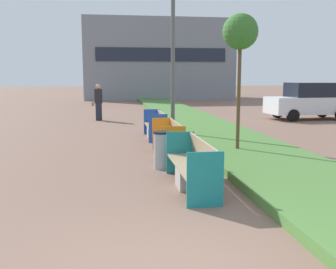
# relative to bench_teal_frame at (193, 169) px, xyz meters

# --- Properties ---
(planter_grass_strip) EXTENTS (2.80, 120.00, 0.18)m
(planter_grass_strip) POSITION_rel_bench_teal_frame_xyz_m (2.26, 8.49, -0.29)
(planter_grass_strip) COLOR #4C7A38
(planter_grass_strip) RESTS_ON ground
(building_backdrop) EXTENTS (14.12, 6.96, 7.55)m
(building_backdrop) POSITION_rel_bench_teal_frame_xyz_m (3.06, 32.14, 3.40)
(building_backdrop) COLOR gray
(building_backdrop) RESTS_ON ground
(bench_teal_frame) EXTENTS (0.65, 2.41, 0.94)m
(bench_teal_frame) POSITION_rel_bench_teal_frame_xyz_m (0.00, 0.00, 0.00)
(bench_teal_frame) COLOR #9E9B96
(bench_teal_frame) RESTS_ON ground
(bench_orange_frame) EXTENTS (0.65, 2.04, 0.94)m
(bench_orange_frame) POSITION_rel_bench_teal_frame_xyz_m (-0.00, 3.19, -0.01)
(bench_orange_frame) COLOR #9E9B96
(bench_orange_frame) RESTS_ON ground
(bench_blue_frame) EXTENTS (0.65, 2.01, 0.94)m
(bench_blue_frame) POSITION_rel_bench_teal_frame_xyz_m (-0.00, 6.38, -0.01)
(bench_blue_frame) COLOR #9E9B96
(bench_blue_frame) RESTS_ON ground
(litter_bin) EXTENTS (0.39, 0.39, 0.89)m
(litter_bin) POSITION_rel_bench_teal_frame_xyz_m (-0.40, 1.69, 0.07)
(litter_bin) COLOR #9EA0A5
(litter_bin) RESTS_ON ground
(street_lamp_post) EXTENTS (0.24, 0.44, 7.72)m
(street_lamp_post) POSITION_rel_bench_teal_frame_xyz_m (0.61, 6.43, 3.87)
(street_lamp_post) COLOR #56595B
(street_lamp_post) RESTS_ON ground
(sapling_tree_near) EXTENTS (0.95, 0.95, 3.82)m
(sapling_tree_near) POSITION_rel_bench_teal_frame_xyz_m (1.90, 3.05, 2.90)
(sapling_tree_near) COLOR brown
(sapling_tree_near) RESTS_ON ground
(pedestrian_walking) EXTENTS (0.53, 0.24, 1.79)m
(pedestrian_walking) POSITION_rel_bench_teal_frame_xyz_m (-2.18, 12.42, 0.54)
(pedestrian_walking) COLOR #232633
(pedestrian_walking) RESTS_ON ground
(parked_car_distant) EXTENTS (4.29, 2.00, 1.86)m
(parked_car_distant) POSITION_rel_bench_teal_frame_xyz_m (8.40, 11.45, 0.54)
(parked_car_distant) COLOR silver
(parked_car_distant) RESTS_ON ground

